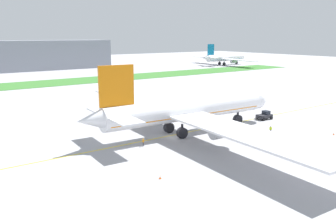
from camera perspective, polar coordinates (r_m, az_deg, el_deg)
ground_plane at (r=74.59m, az=1.03°, el=-4.16°), size 600.00×600.00×0.00m
apron_taxi_line at (r=75.94m, az=0.24°, el=-3.86°), size 280.00×0.36×0.01m
grass_median_strip at (r=166.47m, az=-20.47°, el=4.24°), size 320.00×24.00×0.10m
airliner_foreground at (r=76.38m, az=2.74°, el=0.34°), size 48.02×76.24×15.69m
pushback_tug at (r=93.76m, az=15.32°, el=-0.55°), size 5.83×2.77×2.19m
ground_crew_wingwalker_port at (r=80.87m, az=16.23°, el=-2.64°), size 0.48×0.43×1.60m
ground_crew_marshaller_front at (r=68.87m, az=-4.02°, el=-4.73°), size 0.46×0.49×1.65m
traffic_cone_near_nose at (r=53.91m, az=-1.28°, el=-10.46°), size 0.36×0.36×0.58m
traffic_cone_port_wing at (r=84.45m, az=25.18°, el=-3.19°), size 0.36×0.36×0.58m
parked_airliner_far_right at (r=259.49m, az=9.02°, el=8.60°), size 39.41×61.01×15.06m
terminal_building at (r=234.07m, az=-21.33°, el=8.50°), size 98.88×20.00×18.00m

